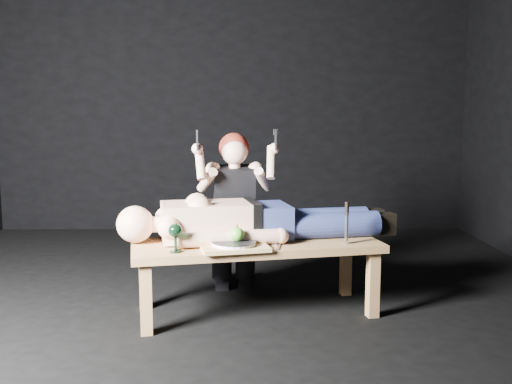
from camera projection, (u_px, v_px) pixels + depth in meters
ground at (218, 302)px, 3.73m from camera, size 5.00×5.00×0.00m
back_wall at (231, 90)px, 6.01m from camera, size 5.00×0.00×5.00m
table at (256, 277)px, 3.50m from camera, size 1.58×0.85×0.45m
lying_man at (260, 215)px, 3.56m from camera, size 1.70×0.82×0.29m
kneeling_woman at (234, 210)px, 3.91m from camera, size 0.67×0.74×1.14m
serving_tray at (234, 247)px, 3.27m from camera, size 0.43×0.35×0.02m
plate at (234, 243)px, 3.27m from camera, size 0.31×0.31×0.02m
apple at (237, 234)px, 3.27m from camera, size 0.08×0.08×0.08m
goblet at (175, 238)px, 3.18m from camera, size 0.09×0.09×0.16m
fork_flat at (208, 250)px, 3.24m from camera, size 0.03×0.16×0.01m
knife_flat at (279, 247)px, 3.32m from camera, size 0.03×0.16×0.01m
spoon_flat at (265, 244)px, 3.38m from camera, size 0.15×0.07×0.01m
carving_knife at (347, 223)px, 3.39m from camera, size 0.04×0.04×0.26m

